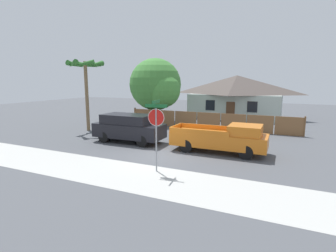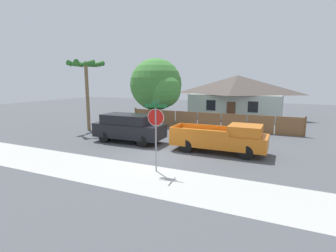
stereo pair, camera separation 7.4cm
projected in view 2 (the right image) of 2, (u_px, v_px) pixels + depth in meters
ground_plane at (160, 154)px, 15.12m from camera, size 80.00×80.00×0.00m
sidewalk_strip at (125, 174)px, 11.90m from camera, size 36.00×3.20×0.01m
wooden_fence at (209, 121)px, 22.77m from camera, size 15.03×0.12×1.56m
house at (237, 96)px, 29.93m from camera, size 10.48×6.59×4.78m
oak_tree at (158, 86)px, 25.86m from camera, size 5.39×5.14×6.38m
palm_tree at (86, 70)px, 21.57m from camera, size 2.87×3.08×5.83m
red_suv at (129, 127)px, 17.97m from camera, size 4.86×2.02×1.92m
orange_pickup at (222, 138)px, 15.33m from camera, size 5.55×1.95×1.74m
stop_sign at (156, 123)px, 11.94m from camera, size 1.06×0.96×3.34m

